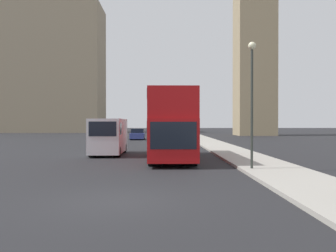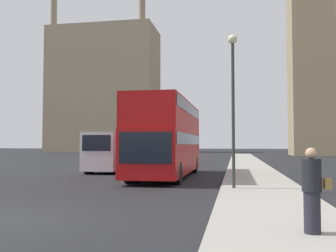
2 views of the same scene
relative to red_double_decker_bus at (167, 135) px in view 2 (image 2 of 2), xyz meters
name	(u,v)px [view 2 (image 2 of 2)]	position (x,y,z in m)	size (l,w,h in m)	color
sidewalk_strip	(285,229)	(4.73, -12.32, -2.23)	(3.15, 120.00, 0.15)	#9E998E
building_block_distant	(104,90)	(-27.75, 66.11, 12.73)	(25.41, 12.78, 36.56)	gray
red_double_decker_bus	(167,135)	(0.00, 0.00, 0.00)	(2.62, 10.33, 4.12)	#A80F11
white_van	(111,151)	(-4.37, 3.32, -0.94)	(2.12, 5.69, 2.56)	silver
pedestrian	(312,190)	(5.15, -13.00, -1.36)	(0.52, 0.36, 1.60)	#23232D
street_lamp	(233,87)	(3.66, -5.86, 1.72)	(0.36, 0.36, 5.93)	#2D332D
parked_sedan	(175,153)	(-3.93, 27.38, -1.63)	(1.85, 4.31, 1.51)	navy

